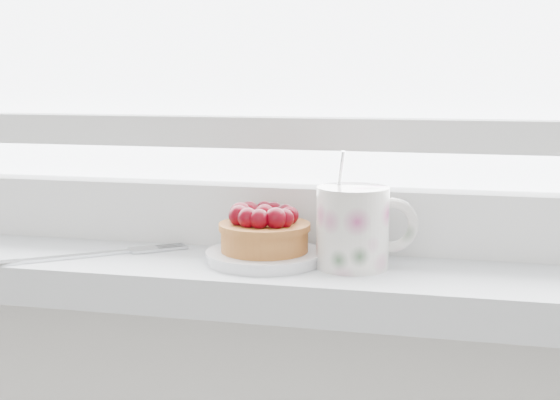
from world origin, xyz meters
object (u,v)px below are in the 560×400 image
(raspberry_tart, at_px, (264,230))
(floral_mug, at_px, (355,226))
(fork, at_px, (96,254))
(saucer, at_px, (265,257))

(raspberry_tart, height_order, floral_mug, floral_mug)
(raspberry_tart, relative_size, fork, 0.56)
(raspberry_tart, distance_m, floral_mug, 0.10)
(raspberry_tart, xyz_separation_m, fork, (-0.19, -0.02, -0.03))
(floral_mug, distance_m, fork, 0.28)
(floral_mug, bearing_deg, fork, -176.62)
(saucer, distance_m, fork, 0.19)
(saucer, height_order, raspberry_tart, raspberry_tart)
(floral_mug, xyz_separation_m, fork, (-0.28, -0.02, -0.04))
(saucer, bearing_deg, floral_mug, 0.26)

